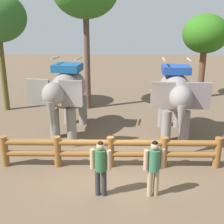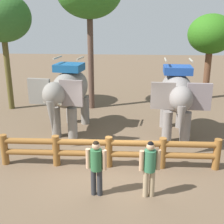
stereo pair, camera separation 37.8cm
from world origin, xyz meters
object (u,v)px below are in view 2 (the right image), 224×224
object	(u,v)px
log_fence	(109,150)
tourist_man_in_blue	(150,165)
tourist_woman_in_black	(96,164)
tree_far_right	(211,35)
elephant_center	(177,95)
elephant_near_left	(68,92)
tree_far_left	(2,18)

from	to	relation	value
log_fence	tourist_man_in_blue	bearing A→B (deg)	-52.88
tourist_woman_in_black	tourist_man_in_blue	bearing A→B (deg)	1.08
tourist_woman_in_black	tree_far_right	xyz separation A→B (m)	(5.38, 10.64, 2.79)
elephant_center	tree_far_right	world-z (taller)	tree_far_right
elephant_center	tourist_man_in_blue	size ratio (longest dim) A/B	2.23
log_fence	elephant_center	xyz separation A→B (m)	(2.50, 2.74, 1.17)
log_fence	tourist_man_in_blue	distance (m)	2.08
tourist_man_in_blue	elephant_near_left	bearing A→B (deg)	124.49
elephant_near_left	elephant_center	world-z (taller)	elephant_near_left
log_fence	tourist_man_in_blue	world-z (taller)	tourist_man_in_blue
log_fence	tourist_woman_in_black	bearing A→B (deg)	-97.07
log_fence	tree_far_left	distance (m)	9.32
log_fence	elephant_center	bearing A→B (deg)	47.68
tree_far_left	tree_far_right	size ratio (longest dim) A/B	1.21
elephant_center	tourist_man_in_blue	xyz separation A→B (m)	(-1.26, -4.38, -0.82)
log_fence	tourist_woman_in_black	world-z (taller)	tourist_woman_in_black
tree_far_right	tourist_woman_in_black	bearing A→B (deg)	-116.81
log_fence	tree_far_left	size ratio (longest dim) A/B	1.22
log_fence	tourist_man_in_blue	size ratio (longest dim) A/B	4.38
elephant_center	tourist_man_in_blue	bearing A→B (deg)	-106.09
elephant_center	tree_far_left	world-z (taller)	tree_far_left
tourist_woman_in_black	tree_far_left	xyz separation A→B (m)	(-5.56, 7.75, 3.72)
elephant_near_left	elephant_center	distance (m)	4.43
elephant_center	tree_far_left	distance (m)	9.37
elephant_near_left	tourist_man_in_blue	distance (m)	5.64
log_fence	tree_far_right	size ratio (longest dim) A/B	1.47
elephant_center	tree_far_left	bearing A→B (deg)	157.94
elephant_center	tree_far_left	size ratio (longest dim) A/B	0.62
tree_far_left	log_fence	bearing A→B (deg)	-46.58
log_fence	tourist_woman_in_black	xyz separation A→B (m)	(-0.21, -1.66, 0.34)
elephant_near_left	elephant_center	xyz separation A→B (m)	(4.42, -0.22, -0.01)
tourist_woman_in_black	tree_far_left	bearing A→B (deg)	125.65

